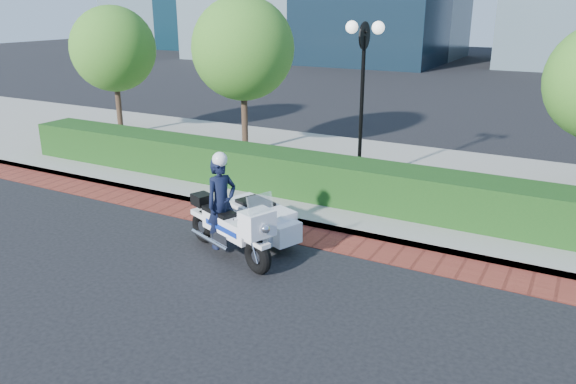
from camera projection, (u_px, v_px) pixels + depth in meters
The scene contains 8 objects.
ground at pixel (217, 249), 11.47m from camera, with size 120.00×120.00×0.00m, color black.
brick_strip at pixel (256, 225), 12.72m from camera, with size 60.00×1.00×0.01m, color maroon.
sidewalk at pixel (337, 172), 16.43m from camera, with size 60.00×8.00×0.15m, color gray.
hedge_main at pixel (299, 174), 14.25m from camera, with size 18.00×1.20×1.00m, color #113311.
lamppost at pixel (363, 78), 14.39m from camera, with size 1.02×0.70×4.21m.
tree_a at pixel (113, 49), 19.94m from camera, with size 3.00×3.00×4.58m.
tree_b at pixel (243, 49), 17.37m from camera, with size 3.20×3.20×4.89m.
police_motorcycle at pixel (241, 217), 11.21m from camera, with size 2.49×2.29×2.10m.
Camera 1 is at (6.32, -8.50, 4.78)m, focal length 35.00 mm.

